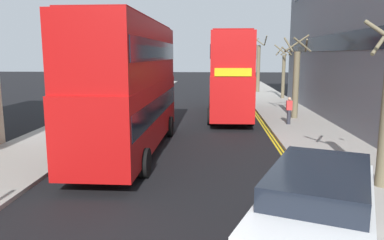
% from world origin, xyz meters
% --- Properties ---
extents(sidewalk_right, '(4.00, 80.00, 0.14)m').
position_xyz_m(sidewalk_right, '(6.50, 16.00, 0.07)').
color(sidewalk_right, '#9E9991').
rests_on(sidewalk_right, ground).
extents(sidewalk_left, '(4.00, 80.00, 0.14)m').
position_xyz_m(sidewalk_left, '(-6.50, 16.00, 0.07)').
color(sidewalk_left, '#9E9991').
rests_on(sidewalk_left, ground).
extents(kerb_line_outer, '(0.10, 56.00, 0.01)m').
position_xyz_m(kerb_line_outer, '(4.40, 14.00, 0.00)').
color(kerb_line_outer, yellow).
rests_on(kerb_line_outer, ground).
extents(kerb_line_inner, '(0.10, 56.00, 0.01)m').
position_xyz_m(kerb_line_inner, '(4.24, 14.00, 0.00)').
color(kerb_line_inner, yellow).
rests_on(kerb_line_inner, ground).
extents(double_decker_bus_away, '(2.89, 10.83, 5.64)m').
position_xyz_m(double_decker_bus_away, '(-2.27, 12.94, 3.03)').
color(double_decker_bus_away, '#B20F0F').
rests_on(double_decker_bus_away, ground).
extents(double_decker_bus_oncoming, '(2.81, 10.81, 5.64)m').
position_xyz_m(double_decker_bus_oncoming, '(2.31, 23.00, 3.03)').
color(double_decker_bus_oncoming, red).
rests_on(double_decker_bus_oncoming, ground).
extents(taxi_minivan, '(3.47, 5.16, 2.12)m').
position_xyz_m(taxi_minivan, '(3.25, 3.79, 1.07)').
color(taxi_minivan, white).
rests_on(taxi_minivan, ground).
extents(pedestrian_far, '(0.34, 0.22, 1.62)m').
position_xyz_m(pedestrian_far, '(5.76, 19.45, 0.99)').
color(pedestrian_far, '#2D2D38').
rests_on(pedestrian_far, sidewalk_right).
extents(street_tree_near, '(1.70, 1.81, 5.03)m').
position_xyz_m(street_tree_near, '(7.82, 33.15, 2.62)').
color(street_tree_near, '#6B6047').
rests_on(street_tree_near, sidewalk_right).
extents(street_tree_mid, '(1.71, 1.73, 5.40)m').
position_xyz_m(street_tree_mid, '(6.59, 21.78, 2.57)').
color(street_tree_mid, '#6B6047').
rests_on(street_tree_mid, sidewalk_right).
extents(street_tree_far, '(1.68, 1.76, 6.16)m').
position_xyz_m(street_tree_far, '(6.16, 39.52, 2.92)').
color(street_tree_far, '#6B6047').
rests_on(street_tree_far, sidewalk_right).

